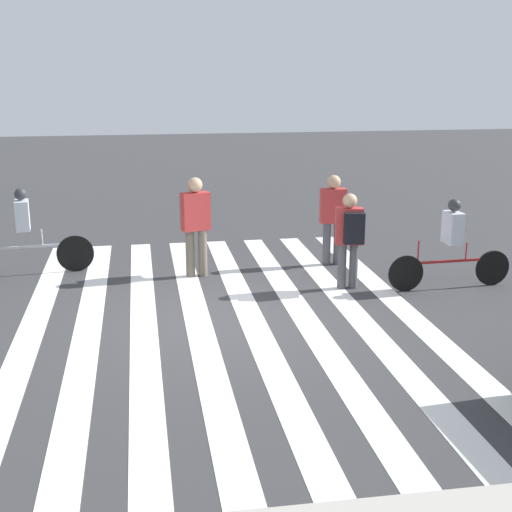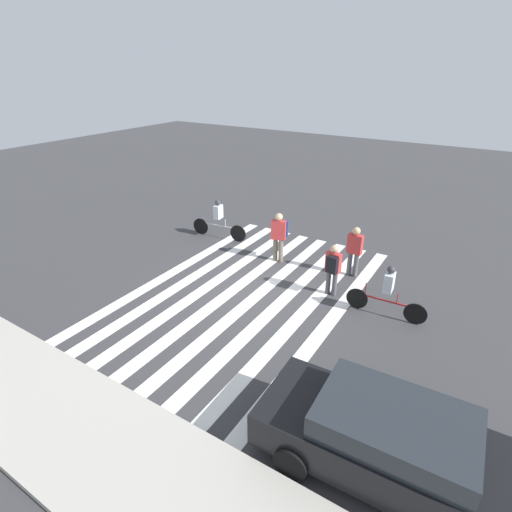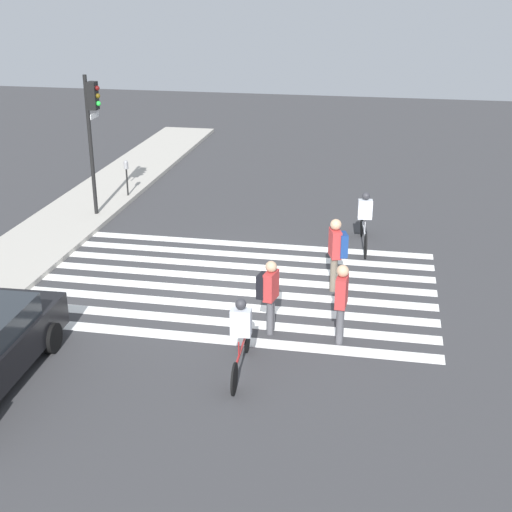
% 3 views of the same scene
% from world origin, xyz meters
% --- Properties ---
extents(ground_plane, '(60.00, 60.00, 0.00)m').
position_xyz_m(ground_plane, '(0.00, 0.00, 0.00)').
color(ground_plane, '#38383A').
extents(crosswalk_stripes, '(6.17, 10.00, 0.01)m').
position_xyz_m(crosswalk_stripes, '(-0.00, 0.00, 0.00)').
color(crosswalk_stripes, white).
rests_on(crosswalk_stripes, ground_plane).
extents(pedestrian_child_with_backpack, '(0.56, 0.52, 1.84)m').
position_xyz_m(pedestrian_child_with_backpack, '(0.21, -2.48, 1.08)').
color(pedestrian_child_with_backpack, '#6B6051').
rests_on(pedestrian_child_with_backpack, ground_plane).
extents(pedestrian_adult_blue_shirt, '(0.50, 0.44, 1.68)m').
position_xyz_m(pedestrian_adult_blue_shirt, '(-2.33, -1.24, 0.98)').
color(pedestrian_adult_blue_shirt, '#4C4C51').
rests_on(pedestrian_adult_blue_shirt, ground_plane).
extents(pedestrian_adult_yellow_jacket, '(0.50, 0.26, 1.76)m').
position_xyz_m(pedestrian_adult_yellow_jacket, '(-2.45, -2.80, 1.00)').
color(pedestrian_adult_yellow_jacket, '#4C4C51').
rests_on(pedestrian_adult_yellow_jacket, ground_plane).
extents(cyclist_mid_street, '(2.47, 0.42, 1.64)m').
position_xyz_m(cyclist_mid_street, '(3.34, -3.03, 0.87)').
color(cyclist_mid_street, black).
rests_on(cyclist_mid_street, ground_plane).
extents(cyclist_near_curb, '(2.27, 0.41, 1.59)m').
position_xyz_m(cyclist_near_curb, '(-4.08, -0.98, 0.86)').
color(cyclist_near_curb, black).
rests_on(cyclist_near_curb, ground_plane).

